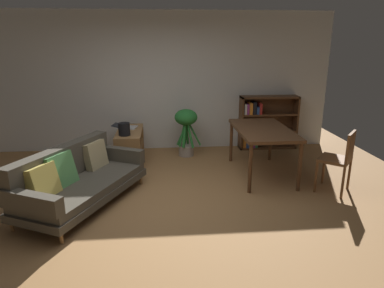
{
  "coord_description": "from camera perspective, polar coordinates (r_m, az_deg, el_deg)",
  "views": [
    {
      "loc": [
        0.02,
        -4.25,
        2.13
      ],
      "look_at": [
        0.45,
        0.69,
        0.65
      ],
      "focal_mm": 32.36,
      "sensor_mm": 36.0,
      "label": 1
    }
  ],
  "objects": [
    {
      "name": "fabric_couch",
      "position": [
        4.9,
        -18.48,
        -5.4
      ],
      "size": [
        1.6,
        2.1,
        0.78
      ],
      "color": "olive",
      "rests_on": "ground_plane"
    },
    {
      "name": "back_wall_panel",
      "position": [
        6.99,
        -5.21,
        10.12
      ],
      "size": [
        6.8,
        0.1,
        2.7
      ],
      "primitive_type": "cube",
      "color": "silver",
      "rests_on": "ground_plane"
    },
    {
      "name": "dining_table",
      "position": [
        5.68,
        11.59,
        1.79
      ],
      "size": [
        0.83,
        1.5,
        0.78
      ],
      "color": "#56351E",
      "rests_on": "ground_plane"
    },
    {
      "name": "open_laptop",
      "position": [
        6.53,
        -10.81,
        2.81
      ],
      "size": [
        0.48,
        0.37,
        0.07
      ],
      "color": "silver",
      "rests_on": "media_console"
    },
    {
      "name": "ground_plane",
      "position": [
        4.75,
        -4.78,
        -10.09
      ],
      "size": [
        8.16,
        8.16,
        0.0
      ],
      "primitive_type": "plane",
      "color": "#9E7042"
    },
    {
      "name": "potted_floor_plant",
      "position": [
        6.56,
        -0.99,
        3.02
      ],
      "size": [
        0.5,
        0.43,
        0.91
      ],
      "color": "#9E9389",
      "rests_on": "ground_plane"
    },
    {
      "name": "bookshelf",
      "position": [
        7.25,
        11.69,
        3.53
      ],
      "size": [
        1.17,
        0.31,
        1.08
      ],
      "color": "#56351E",
      "rests_on": "ground_plane"
    },
    {
      "name": "dining_chair_near",
      "position": [
        5.39,
        23.23,
        -2.02
      ],
      "size": [
        0.59,
        0.6,
        0.92
      ],
      "color": "brown",
      "rests_on": "ground_plane"
    },
    {
      "name": "media_console",
      "position": [
        6.39,
        -10.17,
        -0.34
      ],
      "size": [
        0.44,
        1.1,
        0.59
      ],
      "color": "olive",
      "rests_on": "ground_plane"
    },
    {
      "name": "desk_speaker",
      "position": [
        5.99,
        -11.12,
        2.42
      ],
      "size": [
        0.2,
        0.2,
        0.22
      ],
      "color": "black",
      "rests_on": "media_console"
    }
  ]
}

